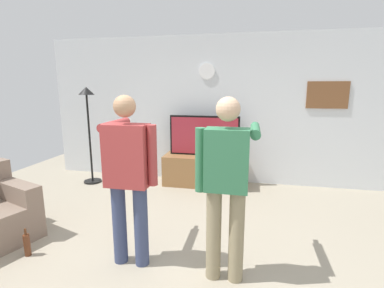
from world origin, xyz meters
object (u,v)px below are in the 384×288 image
at_px(wall_clock, 207,71).
at_px(person_standing_nearer_lamp, 128,172).
at_px(floor_lamp, 88,115).
at_px(framed_picture, 327,95).
at_px(television, 204,136).
at_px(beverage_bottle, 27,245).
at_px(person_standing_nearer_couch, 226,181).
at_px(tv_stand, 204,170).

height_order(wall_clock, person_standing_nearer_lamp, wall_clock).
relative_size(floor_lamp, person_standing_nearer_lamp, 1.04).
relative_size(framed_picture, floor_lamp, 0.38).
height_order(television, person_standing_nearer_lamp, person_standing_nearer_lamp).
height_order(wall_clock, floor_lamp, wall_clock).
height_order(framed_picture, beverage_bottle, framed_picture).
relative_size(wall_clock, person_standing_nearer_couch, 0.17).
bearing_deg(person_standing_nearer_couch, television, 103.67).
xyz_separation_m(television, floor_lamp, (-2.09, -0.34, 0.36)).
relative_size(wall_clock, floor_lamp, 0.16).
distance_m(floor_lamp, person_standing_nearer_lamp, 2.81).
height_order(person_standing_nearer_couch, beverage_bottle, person_standing_nearer_couch).
height_order(tv_stand, wall_clock, wall_clock).
bearing_deg(television, beverage_bottle, -119.17).
distance_m(wall_clock, person_standing_nearer_couch, 3.07).
bearing_deg(framed_picture, person_standing_nearer_lamp, -130.97).
height_order(wall_clock, beverage_bottle, wall_clock).
bearing_deg(framed_picture, television, -173.14).
xyz_separation_m(person_standing_nearer_lamp, person_standing_nearer_couch, (0.96, -0.05, -0.01)).
relative_size(television, person_standing_nearer_couch, 0.74).
height_order(floor_lamp, person_standing_nearer_couch, floor_lamp).
height_order(person_standing_nearer_lamp, beverage_bottle, person_standing_nearer_lamp).
relative_size(wall_clock, framed_picture, 0.43).
height_order(wall_clock, person_standing_nearer_couch, wall_clock).
height_order(tv_stand, person_standing_nearer_lamp, person_standing_nearer_lamp).
distance_m(tv_stand, person_standing_nearer_couch, 2.68).
bearing_deg(floor_lamp, wall_clock, 15.57).
bearing_deg(beverage_bottle, framed_picture, 39.24).
height_order(framed_picture, person_standing_nearer_lamp, framed_picture).
relative_size(television, person_standing_nearer_lamp, 0.74).
bearing_deg(wall_clock, floor_lamp, -164.43).
distance_m(wall_clock, person_standing_nearer_lamp, 2.98).
relative_size(television, wall_clock, 4.41).
bearing_deg(television, wall_clock, 90.00).
bearing_deg(floor_lamp, tv_stand, 7.95).
xyz_separation_m(wall_clock, person_standing_nearer_couch, (0.62, -2.80, -1.09)).
bearing_deg(beverage_bottle, person_standing_nearer_lamp, 6.45).
distance_m(wall_clock, beverage_bottle, 3.77).
bearing_deg(floor_lamp, person_standing_nearer_lamp, -51.20).
bearing_deg(person_standing_nearer_lamp, tv_stand, 82.29).
height_order(tv_stand, framed_picture, framed_picture).
bearing_deg(wall_clock, person_standing_nearer_couch, -77.48).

